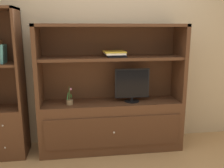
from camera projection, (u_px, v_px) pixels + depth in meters
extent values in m
plane|color=tan|center=(116.00, 163.00, 3.01)|extent=(8.00, 8.00, 0.00)
cube|color=tan|center=(108.00, 44.00, 3.42)|extent=(6.00, 0.10, 2.80)
cube|color=#4C2D1C|center=(112.00, 125.00, 3.32)|extent=(1.89, 0.45, 0.67)
cube|color=#462A19|center=(114.00, 132.00, 3.10)|extent=(1.74, 0.02, 0.40)
sphere|color=silver|center=(114.00, 133.00, 3.08)|extent=(0.02, 0.02, 0.02)
cube|color=#4C2D1C|center=(38.00, 65.00, 3.01)|extent=(0.05, 0.45, 1.00)
cube|color=#4C2D1C|center=(180.00, 63.00, 3.25)|extent=(0.05, 0.45, 1.00)
cube|color=#4C2D1C|center=(109.00, 62.00, 3.34)|extent=(1.89, 0.02, 1.00)
cube|color=#4C2D1C|center=(111.00, 25.00, 3.02)|extent=(1.89, 0.45, 0.04)
cube|color=#4C2D1C|center=(111.00, 58.00, 3.11)|extent=(1.79, 0.40, 0.04)
cylinder|color=black|center=(132.00, 101.00, 3.25)|extent=(0.20, 0.20, 0.01)
cylinder|color=black|center=(132.00, 99.00, 3.24)|extent=(0.03, 0.03, 0.04)
cube|color=black|center=(132.00, 83.00, 3.19)|extent=(0.46, 0.02, 0.39)
cube|color=black|center=(132.00, 83.00, 3.18)|extent=(0.42, 0.00, 0.35)
cylinder|color=#8C7251|center=(70.00, 102.00, 3.11)|extent=(0.08, 0.08, 0.06)
cylinder|color=#3D6B33|center=(69.00, 93.00, 3.08)|extent=(0.01, 0.01, 0.17)
cube|color=#2D7A38|center=(71.00, 96.00, 3.09)|extent=(0.01, 0.08, 0.07)
cube|color=#2D7A38|center=(68.00, 96.00, 3.09)|extent=(0.02, 0.08, 0.08)
sphere|color=#C6729E|center=(71.00, 89.00, 3.08)|extent=(0.03, 0.03, 0.03)
cube|color=black|center=(115.00, 56.00, 3.12)|extent=(0.24, 0.32, 0.02)
cube|color=#2D519E|center=(115.00, 54.00, 3.11)|extent=(0.23, 0.25, 0.01)
cube|color=silver|center=(114.00, 53.00, 3.10)|extent=(0.25, 0.34, 0.02)
cube|color=gold|center=(114.00, 52.00, 3.09)|extent=(0.28, 0.28, 0.02)
cube|color=#4C2D1C|center=(8.00, 131.00, 3.15)|extent=(0.45, 0.38, 0.64)
sphere|color=silver|center=(3.00, 126.00, 2.92)|extent=(0.02, 0.02, 0.02)
sphere|color=silver|center=(5.00, 148.00, 2.99)|extent=(0.02, 0.02, 0.02)
cube|color=#4C2D1C|center=(19.00, 59.00, 2.97)|extent=(0.03, 0.38, 1.22)
cube|color=#4C2D1C|center=(5.00, 58.00, 3.11)|extent=(0.45, 0.02, 1.22)
cube|color=#4C2D1C|center=(2.00, 65.00, 2.95)|extent=(0.39, 0.35, 0.03)
cube|color=#A56638|center=(1.00, 52.00, 2.92)|extent=(0.03, 0.17, 0.28)
cube|color=teal|center=(4.00, 54.00, 2.93)|extent=(0.05, 0.18, 0.23)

